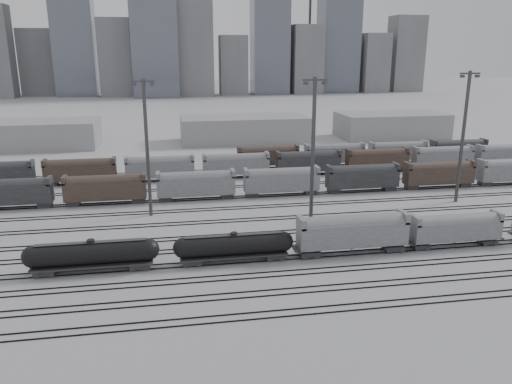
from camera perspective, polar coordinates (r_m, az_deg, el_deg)
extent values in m
plane|color=silver|center=(69.31, 2.29, -7.96)|extent=(900.00, 900.00, 0.00)
cube|color=black|center=(56.50, 5.52, -13.79)|extent=(220.00, 0.07, 0.16)
cube|color=black|center=(57.70, 5.13, -13.10)|extent=(220.00, 0.07, 0.16)
cube|color=black|center=(60.74, 4.25, -11.52)|extent=(220.00, 0.07, 0.16)
cube|color=black|center=(61.98, 3.93, -10.92)|extent=(220.00, 0.07, 0.16)
cube|color=black|center=(65.09, 3.17, -9.54)|extent=(220.00, 0.07, 0.16)
cube|color=black|center=(66.36, 2.89, -9.02)|extent=(220.00, 0.07, 0.16)
cube|color=black|center=(69.53, 2.24, -7.81)|extent=(220.00, 0.07, 0.16)
cube|color=black|center=(70.82, 1.99, -7.35)|extent=(220.00, 0.07, 0.16)
cube|color=black|center=(74.04, 1.42, -6.29)|extent=(220.00, 0.07, 0.16)
cube|color=black|center=(75.35, 1.21, -5.88)|extent=(220.00, 0.07, 0.16)
cube|color=black|center=(78.61, 0.71, -4.94)|extent=(220.00, 0.07, 0.16)
cube|color=black|center=(79.93, 0.52, -4.58)|extent=(220.00, 0.07, 0.16)
cube|color=black|center=(85.09, -0.16, -3.30)|extent=(220.00, 0.07, 0.16)
cube|color=black|center=(86.43, -0.32, -2.99)|extent=(220.00, 0.07, 0.16)
cube|color=black|center=(91.64, -0.90, -1.89)|extent=(220.00, 0.07, 0.16)
cube|color=black|center=(93.00, -1.04, -1.62)|extent=(220.00, 0.07, 0.16)
cube|color=black|center=(98.26, -1.55, -0.67)|extent=(220.00, 0.07, 0.16)
cube|color=black|center=(99.62, -1.67, -0.44)|extent=(220.00, 0.07, 0.16)
cube|color=black|center=(105.88, -2.18, 0.54)|extent=(220.00, 0.07, 0.16)
cube|color=black|center=(107.26, -2.29, 0.74)|extent=(220.00, 0.07, 0.16)
cube|color=black|center=(113.56, -2.73, 1.58)|extent=(220.00, 0.07, 0.16)
cube|color=black|center=(114.94, -2.82, 1.76)|extent=(220.00, 0.07, 0.16)
cube|color=black|center=(121.27, -3.21, 2.50)|extent=(220.00, 0.07, 0.16)
cube|color=black|center=(122.66, -3.29, 2.65)|extent=(220.00, 0.07, 0.16)
cube|color=#232325|center=(70.64, -22.95, -8.32)|extent=(2.59, 2.09, 0.70)
cube|color=#232325|center=(68.81, -13.13, -8.07)|extent=(2.59, 2.09, 0.70)
cube|color=#232325|center=(69.28, -18.14, -7.85)|extent=(15.45, 2.69, 0.25)
cylinder|color=black|center=(68.68, -18.25, -6.63)|extent=(14.45, 2.89, 2.89)
sphere|color=black|center=(70.17, -24.13, -6.77)|extent=(2.89, 2.89, 2.89)
sphere|color=black|center=(67.93, -12.19, -6.42)|extent=(2.89, 2.89, 2.89)
cylinder|color=black|center=(68.11, -18.37, -5.39)|extent=(1.00, 1.00, 0.50)
cube|color=#232325|center=(68.14, -18.36, -5.47)|extent=(13.95, 0.90, 0.06)
cube|color=#232325|center=(68.70, -7.26, -7.83)|extent=(2.47, 1.99, 0.66)
cube|color=#232325|center=(70.01, 2.15, -7.24)|extent=(2.47, 1.99, 0.66)
cube|color=#232325|center=(68.94, -2.51, -7.20)|extent=(14.71, 2.56, 0.24)
cylinder|color=black|center=(68.36, -2.53, -6.03)|extent=(13.76, 2.75, 2.75)
sphere|color=black|center=(67.90, -8.33, -6.34)|extent=(2.75, 2.75, 2.75)
sphere|color=black|center=(69.50, 3.13, -5.66)|extent=(2.75, 2.75, 2.75)
cylinder|color=black|center=(67.81, -2.54, -4.84)|extent=(0.95, 0.95, 0.47)
cube|color=#232325|center=(67.84, -2.54, -4.91)|extent=(13.28, 0.85, 0.06)
cube|color=#232325|center=(71.12, 6.08, -6.90)|extent=(2.72, 2.20, 0.73)
cube|color=#232325|center=(75.39, 15.36, -6.06)|extent=(2.72, 2.20, 0.73)
cube|color=gray|center=(72.13, 10.96, -4.68)|extent=(15.71, 3.14, 3.35)
cylinder|color=gray|center=(71.71, 11.01, -3.74)|extent=(14.25, 3.04, 3.04)
cube|color=gray|center=(69.17, 5.18, -3.50)|extent=(0.73, 3.14, 1.47)
cube|color=gray|center=(74.40, 16.49, -2.71)|extent=(0.73, 3.14, 1.47)
cone|color=#232325|center=(72.86, 10.88, -6.18)|extent=(2.51, 2.51, 0.94)
cube|color=#232325|center=(77.27, 18.23, -5.82)|extent=(2.35, 1.89, 0.63)
cube|color=#232325|center=(82.80, 24.90, -5.08)|extent=(2.35, 1.89, 0.63)
cube|color=gray|center=(79.20, 21.84, -4.01)|extent=(13.53, 2.71, 2.89)
cylinder|color=gray|center=(78.86, 21.92, -3.27)|extent=(12.27, 2.62, 2.62)
cube|color=gray|center=(75.47, 17.76, -3.12)|extent=(0.63, 2.71, 1.26)
cube|color=gray|center=(82.21, 25.83, -2.44)|extent=(0.63, 2.71, 1.26)
cone|color=#232325|center=(79.78, 21.71, -5.20)|extent=(2.17, 2.17, 0.81)
cylinder|color=#3D3D3F|center=(87.05, -12.33, 4.77)|extent=(0.60, 0.60, 23.62)
cube|color=#3D3D3F|center=(85.68, -12.78, 12.23)|extent=(3.78, 0.28, 0.28)
cube|color=#3D3D3F|center=(85.78, -13.73, 11.86)|extent=(0.66, 0.47, 0.47)
cube|color=#3D3D3F|center=(85.66, -11.79, 11.97)|extent=(0.66, 0.47, 0.47)
cylinder|color=#3D3D3F|center=(79.79, 6.51, 4.26)|extent=(0.62, 0.62, 24.19)
cube|color=#3D3D3F|center=(78.33, 6.78, 12.61)|extent=(3.87, 0.29, 0.29)
cube|color=#3D3D3F|center=(77.95, 5.72, 12.27)|extent=(0.68, 0.48, 0.48)
cube|color=#3D3D3F|center=(78.78, 7.80, 12.24)|extent=(0.68, 0.48, 0.48)
cylinder|color=#3D3D3F|center=(100.88, 22.55, 5.68)|extent=(0.63, 0.63, 24.57)
cube|color=#3D3D3F|center=(99.74, 23.27, 12.35)|extent=(3.93, 0.29, 0.29)
cube|color=#3D3D3F|center=(98.97, 22.51, 12.13)|extent=(0.69, 0.49, 0.49)
cube|color=#3D3D3F|center=(100.56, 23.96, 12.01)|extent=(0.69, 0.49, 0.49)
cube|color=#232325|center=(101.60, -26.37, -0.20)|extent=(15.00, 3.00, 5.60)
cube|color=#4C3930|center=(98.05, -16.83, 0.26)|extent=(15.00, 3.00, 5.60)
cube|color=gray|center=(97.37, -6.87, 0.73)|extent=(15.00, 3.00, 5.60)
cube|color=gray|center=(99.64, 2.94, 1.17)|extent=(15.00, 3.00, 5.60)
cube|color=#232325|center=(104.65, 12.06, 1.55)|extent=(15.00, 3.00, 5.60)
cube|color=#4C3930|center=(112.04, 20.16, 1.86)|extent=(15.00, 3.00, 5.60)
cube|color=gray|center=(121.38, 27.14, 2.09)|extent=(15.00, 3.00, 5.60)
cube|color=#4C3930|center=(114.45, -19.43, 2.20)|extent=(15.00, 3.00, 5.60)
cube|color=gray|center=(112.82, -10.89, 2.64)|extent=(15.00, 3.00, 5.60)
cube|color=gray|center=(113.74, -2.29, 3.02)|extent=(15.00, 3.00, 5.60)
cube|color=#232325|center=(117.15, 5.99, 3.32)|extent=(15.00, 3.00, 5.60)
cube|color=#4C3930|center=(122.83, 13.66, 3.54)|extent=(15.00, 3.00, 5.60)
cube|color=gray|center=(130.50, 20.54, 3.68)|extent=(15.00, 3.00, 5.60)
cube|color=gray|center=(139.82, 26.58, 3.76)|extent=(15.00, 3.00, 5.60)
cube|color=#4C3930|center=(122.90, 1.37, 3.99)|extent=(15.00, 3.00, 5.60)
cube|color=gray|center=(127.27, 8.92, 4.22)|extent=(15.00, 3.00, 5.60)
cube|color=gray|center=(133.67, 15.86, 4.36)|extent=(15.00, 3.00, 5.60)
cube|color=#232325|center=(141.83, 22.09, 4.43)|extent=(15.00, 3.00, 5.60)
cube|color=#9C9C9E|center=(165.42, -26.23, 5.86)|extent=(50.00, 18.00, 8.00)
cube|color=#9C9C9E|center=(160.53, -1.36, 7.21)|extent=(40.00, 18.00, 8.00)
cube|color=#9C9C9E|center=(175.02, 15.19, 7.39)|extent=(35.00, 18.00, 8.00)
cube|color=gray|center=(351.59, -23.99, 13.34)|extent=(22.00, 17.60, 42.00)
cube|color=slate|center=(346.80, -20.17, 16.86)|extent=(25.00, 20.00, 80.00)
cube|color=gray|center=(343.43, -15.68, 14.57)|extent=(20.00, 16.00, 48.00)
cube|color=slate|center=(342.60, -11.60, 18.76)|extent=(28.00, 22.40, 95.00)
cube|color=gray|center=(342.49, -7.08, 16.01)|extent=(22.00, 17.60, 60.00)
cube|color=gray|center=(344.86, -2.74, 14.28)|extent=(18.00, 14.40, 38.00)
cube|color=slate|center=(348.89, 1.49, 17.10)|extent=(24.00, 19.20, 72.00)
cube|color=gray|center=(354.60, 5.57, 14.83)|extent=(20.00, 16.00, 45.00)
cube|color=slate|center=(362.32, 9.68, 18.11)|extent=(26.00, 20.80, 88.00)
cube|color=gray|center=(370.99, 13.27, 14.15)|extent=(18.00, 14.40, 40.00)
cube|color=gray|center=(381.29, 16.90, 14.84)|extent=(22.00, 17.60, 52.00)
cylinder|color=#3D3D3F|center=(368.00, -13.17, 18.83)|extent=(1.80, 1.80, 100.00)
cylinder|color=#3D3D3F|center=(381.96, 6.17, 19.01)|extent=(1.80, 1.80, 100.00)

